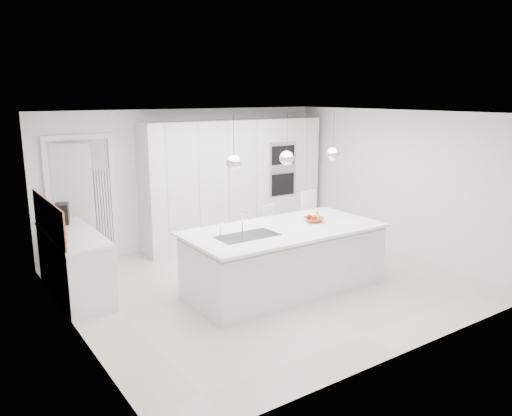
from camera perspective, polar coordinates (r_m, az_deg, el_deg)
floor at (r=7.51m, az=1.30°, el=-8.64°), size 5.50×5.50×0.00m
wall_back at (r=9.26m, az=-7.68°, el=3.42°), size 5.50×0.00×5.50m
wall_left at (r=6.02m, az=-20.50°, el=-2.41°), size 0.00×5.00×5.00m
ceiling at (r=6.99m, az=1.41°, el=10.80°), size 5.50×5.50×0.00m
tall_cabinets at (r=9.40m, az=-2.47°, el=3.04°), size 3.60×0.60×2.30m
oven_stack at (r=9.62m, az=3.08°, el=4.47°), size 0.62×0.04×1.05m
doorway_frame at (r=8.60m, az=-19.23°, el=0.55°), size 1.11×0.08×2.13m
hallway_door at (r=8.50m, az=-20.76°, el=0.16°), size 0.76×0.38×2.00m
radiator at (r=8.71m, az=-17.11°, el=-0.32°), size 0.32×0.04×1.40m
left_base_cabinets at (r=7.44m, az=-20.02°, el=-6.12°), size 0.60×1.80×0.86m
left_worktop at (r=7.31m, az=-20.29°, el=-2.78°), size 0.62×1.82×0.04m
oak_backsplash at (r=7.19m, az=-22.67°, el=-1.02°), size 0.02×1.80×0.50m
island_base at (r=7.19m, az=3.36°, el=-6.00°), size 2.80×1.20×0.86m
island_worktop at (r=7.09m, az=3.17°, el=-2.45°), size 2.84×1.40×0.04m
island_sink at (r=6.71m, az=-1.01°, el=-3.87°), size 0.84×0.44×0.18m
island_tap at (r=6.84m, az=-1.59°, el=-1.55°), size 0.02×0.02×0.30m
pendant_left at (r=6.38m, az=-2.56°, el=5.18°), size 0.20×0.20×0.20m
pendant_mid at (r=6.86m, az=3.53°, el=5.71°), size 0.20×0.20×0.20m
pendant_right at (r=7.40m, az=8.78°, el=6.11°), size 0.20×0.20×0.20m
fruit_bowl at (r=7.46m, az=6.60°, el=-1.32°), size 0.35×0.35×0.07m
espresso_machine at (r=7.82m, az=-21.27°, el=-0.60°), size 0.26×0.32×0.30m
bar_stool_left at (r=8.17m, az=1.96°, el=-3.22°), size 0.45×0.53×0.98m
bar_stool_right at (r=8.47m, az=6.61°, el=-2.08°), size 0.48×0.59×1.16m
apple_a at (r=7.47m, az=6.10°, el=-1.01°), size 0.08×0.08×0.08m
apple_b at (r=7.41m, az=6.69°, el=-1.16°), size 0.07×0.07×0.07m
banana_bunch at (r=7.45m, az=6.83°, el=-0.77°), size 0.21×0.16×0.19m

